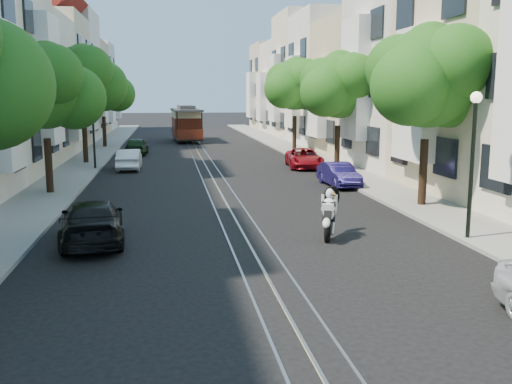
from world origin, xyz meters
name	(u,v)px	position (x,y,z in m)	size (l,w,h in m)	color
ground	(201,157)	(0.00, 28.00, 0.00)	(200.00, 200.00, 0.00)	black
sidewalk_east	(304,154)	(7.25, 28.00, 0.06)	(2.50, 80.00, 0.12)	gray
sidewalk_west	(92,158)	(-7.25, 28.00, 0.06)	(2.50, 80.00, 0.12)	gray
rail_left	(193,157)	(-0.55, 28.00, 0.01)	(0.06, 80.00, 0.02)	gray
rail_slot	(201,157)	(0.00, 28.00, 0.01)	(0.06, 80.00, 0.02)	gray
rail_right	(209,157)	(0.55, 28.00, 0.01)	(0.06, 80.00, 0.02)	gray
lane_line	(201,157)	(0.00, 28.00, 0.00)	(0.08, 80.00, 0.01)	tan
townhouses_east	(370,80)	(11.87, 27.91, 5.18)	(7.75, 72.00, 12.00)	beige
townhouses_west	(13,81)	(-11.87, 27.91, 5.08)	(7.75, 72.00, 11.76)	silver
tree_e_b	(429,80)	(7.26, 8.98, 4.73)	(4.93, 4.08, 6.68)	black
tree_e_c	(340,87)	(7.26, 19.98, 4.60)	(4.84, 3.99, 6.52)	black
tree_e_d	(296,86)	(7.26, 30.98, 4.87)	(5.01, 4.16, 6.85)	black
tree_w_b	(46,90)	(-7.14, 13.98, 4.40)	(4.72, 3.87, 6.27)	black
tree_w_c	(83,80)	(-7.14, 24.98, 5.07)	(5.13, 4.28, 7.09)	black
tree_w_d	(103,90)	(-7.14, 35.98, 4.60)	(4.84, 3.99, 6.52)	black
lamp_east	(473,143)	(6.30, 4.00, 2.85)	(0.32, 0.32, 4.16)	black
lamp_west	(93,119)	(-6.30, 22.00, 2.85)	(0.32, 0.32, 4.16)	black
sportbike_rider	(329,210)	(2.45, 5.03, 0.83)	(0.99, 1.75, 1.53)	black
cable_car	(186,122)	(-0.50, 41.79, 1.75)	(2.79, 7.81, 2.96)	black
parked_car_e_mid	(339,175)	(5.60, 14.37, 0.54)	(1.15, 3.31, 1.09)	#0F0B3A
parked_car_e_far	(304,158)	(5.60, 21.22, 0.56)	(1.87, 4.06, 1.13)	maroon
parked_car_w_near	(92,222)	(-4.40, 5.53, 0.62)	(1.72, 4.24, 1.23)	black
parked_car_w_mid	(129,159)	(-4.40, 21.95, 0.59)	(1.24, 3.56, 1.17)	white
parked_car_w_far	(137,146)	(-4.40, 30.08, 0.62)	(1.45, 3.61, 1.23)	black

